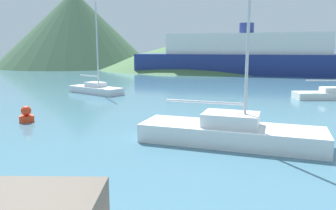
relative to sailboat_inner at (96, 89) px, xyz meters
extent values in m
cube|color=silver|center=(0.00, 0.00, -0.13)|extent=(5.30, 4.39, 0.56)
cube|color=silver|center=(0.00, 0.00, 0.35)|extent=(1.97, 1.87, 0.39)
cylinder|color=#BCBCC1|center=(0.32, -0.22, 3.65)|extent=(0.12, 0.12, 7.00)
cylinder|color=#BCBCC1|center=(-0.65, 0.45, 1.05)|extent=(2.01, 1.43, 0.10)
cube|color=white|center=(9.51, -14.57, -0.04)|extent=(7.55, 4.06, 0.74)
cube|color=white|center=(9.51, -14.57, 0.59)|extent=(2.50, 2.03, 0.52)
cylinder|color=#BCBCC1|center=(10.04, -14.72, 3.90)|extent=(0.12, 0.12, 7.13)
cylinder|color=#BCBCC1|center=(8.47, -14.27, 1.23)|extent=(3.16, 1.00, 0.10)
cube|color=white|center=(18.94, -2.13, -0.15)|extent=(5.87, 2.00, 0.52)
cube|color=white|center=(18.94, -2.13, 0.29)|extent=(1.80, 1.26, 0.37)
cylinder|color=#BCBCC1|center=(18.07, -2.19, 1.01)|extent=(2.60, 0.25, 0.10)
cube|color=navy|center=(16.78, 23.53, 1.06)|extent=(34.28, 16.61, 2.95)
cube|color=silver|center=(16.78, 23.53, 4.04)|extent=(24.32, 12.87, 3.01)
cylinder|color=navy|center=(16.78, 23.53, 6.35)|extent=(2.15, 2.15, 1.60)
cylinder|color=red|center=(-0.60, -11.14, -0.24)|extent=(0.74, 0.74, 0.33)
sphere|color=red|center=(-0.60, -11.14, 0.18)|extent=(0.52, 0.52, 0.52)
cone|color=#38563D|center=(-16.09, 43.11, 7.55)|extent=(32.98, 32.98, 15.93)
cone|color=#476B42|center=(11.94, 41.64, 2.84)|extent=(46.58, 46.58, 6.49)
camera|label=1|loc=(7.70, -27.46, 3.38)|focal=35.00mm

